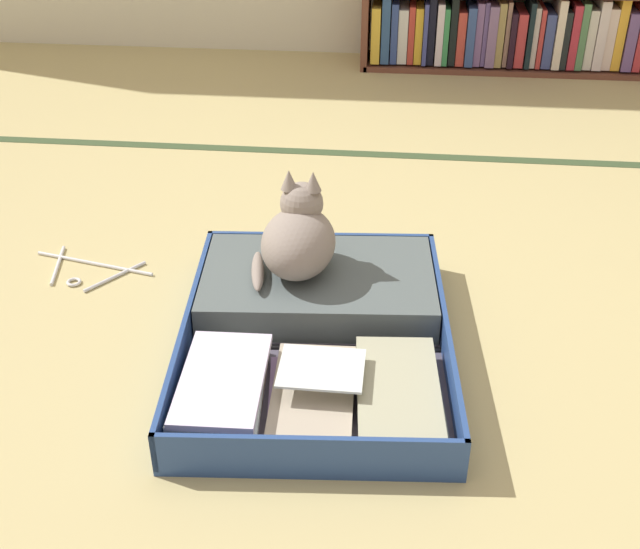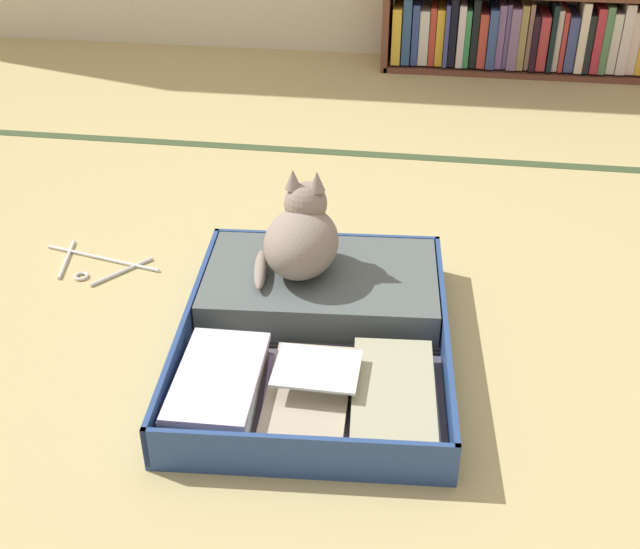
# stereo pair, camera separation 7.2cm
# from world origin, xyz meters

# --- Properties ---
(ground_plane) EXTENTS (10.00, 10.00, 0.00)m
(ground_plane) POSITION_xyz_m (0.00, 0.00, 0.00)
(ground_plane) COLOR tan
(tatami_border) EXTENTS (4.80, 0.05, 0.00)m
(tatami_border) POSITION_xyz_m (0.00, 1.19, 0.00)
(tatami_border) COLOR #394D2D
(tatami_border) RESTS_ON ground_plane
(open_suitcase) EXTENTS (0.68, 0.86, 0.11)m
(open_suitcase) POSITION_xyz_m (-0.11, 0.05, 0.05)
(open_suitcase) COLOR #294786
(open_suitcase) RESTS_ON ground_plane
(black_cat) EXTENTS (0.23, 0.26, 0.26)m
(black_cat) POSITION_xyz_m (-0.17, 0.21, 0.20)
(black_cat) COLOR gray
(black_cat) RESTS_ON open_suitcase
(clothes_hanger) EXTENTS (0.36, 0.23, 0.01)m
(clothes_hanger) POSITION_xyz_m (-0.78, 0.31, 0.01)
(clothes_hanger) COLOR silver
(clothes_hanger) RESTS_ON ground_plane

